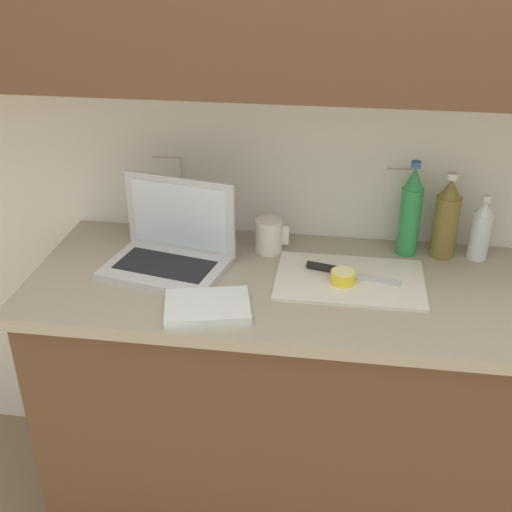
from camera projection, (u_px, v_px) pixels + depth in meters
The scene contains 11 objects.
wall_back at pixel (384, 32), 1.68m from camera, with size 5.20×0.38×2.60m.
counter_unit at pixel (359, 410), 1.99m from camera, with size 1.90×0.61×0.92m.
laptop at pixel (171, 246), 1.87m from camera, with size 0.38×0.30×0.25m.
cutting_board at pixel (350, 280), 1.81m from camera, with size 0.42×0.27×0.01m, color silver.
knife at pixel (337, 270), 1.83m from camera, with size 0.27×0.09×0.02m.
lemon_half_cut at pixel (343, 278), 1.77m from camera, with size 0.07×0.07×0.04m.
bottle_green_soda at pixel (481, 230), 1.89m from camera, with size 0.06×0.06×0.20m.
bottle_oil_tall at pixel (446, 219), 1.89m from camera, with size 0.07×0.07×0.26m.
bottle_water_clear at pixel (410, 212), 1.90m from camera, with size 0.06×0.06×0.29m.
measuring_cup at pixel (269, 236), 1.95m from camera, with size 0.10×0.08×0.10m.
dish_towel at pixel (207, 307), 1.67m from camera, with size 0.22×0.16×0.02m, color white.
Camera 1 is at (-0.08, -1.56, 1.83)m, focal length 45.00 mm.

